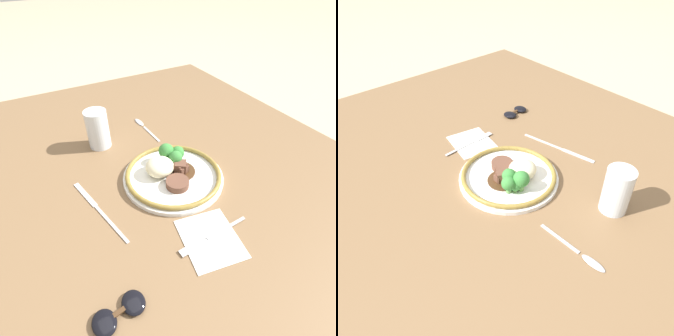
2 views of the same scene
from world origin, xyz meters
TOP-DOWN VIEW (x-y plane):
  - ground_plane at (0.00, 0.00)m, footprint 8.00×8.00m
  - dining_table at (0.00, 0.00)m, footprint 1.48×1.17m
  - napkin at (-0.18, -0.02)m, footprint 0.15×0.14m
  - plate at (0.02, -0.05)m, footprint 0.26×0.26m
  - juice_glass at (0.26, 0.06)m, footprint 0.07×0.07m
  - fork at (-0.18, -0.02)m, footprint 0.02×0.17m
  - knife at (0.01, 0.15)m, footprint 0.23×0.06m
  - spoon at (0.30, -0.10)m, footprint 0.17×0.02m
  - sunglasses at (-0.23, 0.19)m, footprint 0.06×0.10m

SIDE VIEW (x-z plane):
  - ground_plane at x=0.00m, z-range 0.00..0.00m
  - dining_table at x=0.00m, z-range 0.00..0.05m
  - napkin at x=-0.18m, z-range 0.05..0.05m
  - knife at x=0.01m, z-range 0.05..0.05m
  - spoon at x=0.30m, z-range 0.05..0.05m
  - fork at x=-0.18m, z-range 0.05..0.05m
  - sunglasses at x=-0.23m, z-range 0.05..0.06m
  - plate at x=0.02m, z-range 0.03..0.10m
  - juice_glass at x=0.26m, z-range 0.04..0.15m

